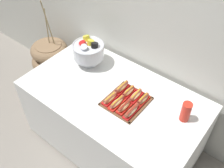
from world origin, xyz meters
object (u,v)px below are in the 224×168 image
(buffet_table, at_px, (113,119))
(hot_dog_7, at_px, (143,99))
(hot_dog_0, at_px, (110,99))
(hot_dog_2, at_px, (124,107))
(hot_dog_6, at_px, (136,96))
(hot_dog_5, at_px, (129,92))
(cup_stack, at_px, (186,112))
(floor_vase, at_px, (52,66))
(hot_dog_4, at_px, (122,88))
(punch_bowl, at_px, (88,50))
(serving_tray, at_px, (126,101))
(hot_dog_1, at_px, (117,103))
(hot_dog_3, at_px, (131,111))

(buffet_table, distance_m, hot_dog_7, 0.48)
(hot_dog_0, relative_size, hot_dog_2, 1.06)
(hot_dog_6, height_order, hot_dog_7, hot_dog_7)
(hot_dog_5, xyz_separation_m, cup_stack, (0.51, 0.06, 0.06))
(floor_vase, xyz_separation_m, hot_dog_4, (1.20, -0.16, 0.49))
(hot_dog_6, relative_size, punch_bowl, 0.55)
(serving_tray, bearing_deg, hot_dog_5, 114.33)
(floor_vase, height_order, hot_dog_4, floor_vase)
(hot_dog_1, bearing_deg, punch_bowl, 154.00)
(floor_vase, relative_size, punch_bowl, 3.92)
(buffet_table, distance_m, floor_vase, 1.19)
(hot_dog_0, bearing_deg, floor_vase, 164.85)
(serving_tray, relative_size, hot_dog_3, 2.02)
(hot_dog_2, height_order, punch_bowl, punch_bowl)
(hot_dog_1, height_order, hot_dog_2, hot_dog_2)
(buffet_table, distance_m, hot_dog_5, 0.41)
(serving_tray, bearing_deg, floor_vase, 169.54)
(floor_vase, xyz_separation_m, hot_dog_3, (1.42, -0.32, 0.48))
(serving_tray, xyz_separation_m, hot_dog_5, (-0.04, 0.08, 0.03))
(hot_dog_7, bearing_deg, hot_dog_3, -90.12)
(hot_dog_0, bearing_deg, cup_stack, 20.77)
(hot_dog_4, bearing_deg, hot_dog_6, -0.12)
(buffet_table, relative_size, cup_stack, 9.06)
(hot_dog_6, bearing_deg, floor_vase, 173.26)
(hot_dog_2, distance_m, hot_dog_5, 0.18)
(hot_dog_2, xyz_separation_m, hot_dog_5, (-0.07, 0.17, -0.00))
(hot_dog_2, bearing_deg, cup_stack, 27.05)
(hot_dog_2, xyz_separation_m, hot_dog_6, (0.00, 0.16, -0.00))
(hot_dog_2, xyz_separation_m, hot_dog_7, (0.08, 0.16, 0.00))
(hot_dog_2, height_order, hot_dog_3, same)
(floor_vase, xyz_separation_m, punch_bowl, (0.71, -0.05, 0.60))
(serving_tray, relative_size, hot_dog_7, 2.37)
(hot_dog_0, bearing_deg, serving_tray, 36.14)
(hot_dog_4, xyz_separation_m, cup_stack, (0.58, 0.06, 0.05))
(hot_dog_1, xyz_separation_m, punch_bowl, (-0.56, 0.27, 0.12))
(floor_vase, height_order, hot_dog_7, floor_vase)
(serving_tray, distance_m, hot_dog_7, 0.14)
(floor_vase, xyz_separation_m, hot_dog_5, (1.27, -0.16, 0.48))
(serving_tray, relative_size, hot_dog_6, 2.14)
(hot_dog_5, relative_size, hot_dog_6, 0.91)
(floor_vase, distance_m, hot_dog_1, 1.40)
(floor_vase, bearing_deg, hot_dog_5, -7.13)
(floor_vase, bearing_deg, hot_dog_3, -12.86)
(hot_dog_6, bearing_deg, hot_dog_7, -0.12)
(serving_tray, height_order, cup_stack, cup_stack)
(hot_dog_7, xyz_separation_m, punch_bowl, (-0.71, 0.11, 0.12))
(hot_dog_4, xyz_separation_m, punch_bowl, (-0.49, 0.11, 0.12))
(hot_dog_6, bearing_deg, hot_dog_2, -90.12)
(hot_dog_0, bearing_deg, hot_dog_7, 36.14)
(serving_tray, bearing_deg, hot_dog_3, -36.37)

